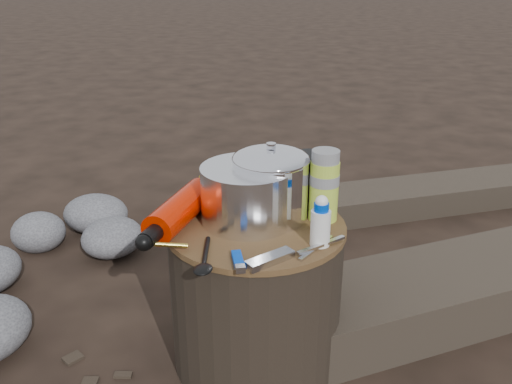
% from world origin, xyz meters
% --- Properties ---
extents(ground, '(60.00, 60.00, 0.00)m').
position_xyz_m(ground, '(0.00, 0.00, 0.00)').
color(ground, black).
rests_on(ground, ground).
extents(stump, '(0.43, 0.43, 0.39)m').
position_xyz_m(stump, '(0.00, 0.00, 0.20)').
color(stump, black).
rests_on(stump, ground).
extents(rock_ring, '(0.38, 0.84, 0.17)m').
position_xyz_m(rock_ring, '(-0.80, 0.17, 0.08)').
color(rock_ring, '#56565B').
rests_on(rock_ring, ground).
extents(log_main, '(1.64, 1.32, 0.15)m').
position_xyz_m(log_main, '(0.69, 0.49, 0.08)').
color(log_main, '#332B22').
rests_on(log_main, ground).
extents(log_small, '(1.22, 0.86, 0.11)m').
position_xyz_m(log_small, '(0.41, 1.11, 0.05)').
color(log_small, '#332B22').
rests_on(log_small, ground).
extents(foil_windscreen, '(0.23, 0.23, 0.14)m').
position_xyz_m(foil_windscreen, '(-0.03, 0.02, 0.46)').
color(foil_windscreen, white).
rests_on(foil_windscreen, stump).
extents(camping_pot, '(0.18, 0.18, 0.18)m').
position_xyz_m(camping_pot, '(0.02, 0.05, 0.49)').
color(camping_pot, silver).
rests_on(camping_pot, stump).
extents(fuel_bottle, '(0.09, 0.31, 0.08)m').
position_xyz_m(fuel_bottle, '(-0.18, -0.05, 0.43)').
color(fuel_bottle, red).
rests_on(fuel_bottle, stump).
extents(thermos, '(0.07, 0.07, 0.17)m').
position_xyz_m(thermos, '(0.15, 0.07, 0.48)').
color(thermos, '#B1CF3B').
rests_on(thermos, stump).
extents(travel_mug, '(0.09, 0.09, 0.13)m').
position_xyz_m(travel_mug, '(0.10, 0.15, 0.46)').
color(travel_mug, black).
rests_on(travel_mug, stump).
extents(stuff_sack, '(0.14, 0.12, 0.10)m').
position_xyz_m(stuff_sack, '(-0.12, 0.14, 0.44)').
color(stuff_sack, '#BBA209').
rests_on(stuff_sack, stump).
extents(food_pouch, '(0.10, 0.04, 0.13)m').
position_xyz_m(food_pouch, '(-0.02, 0.15, 0.46)').
color(food_pouch, '#14114F').
rests_on(food_pouch, stump).
extents(lighter, '(0.05, 0.08, 0.01)m').
position_xyz_m(lighter, '(0.01, -0.18, 0.40)').
color(lighter, '#0039BC').
rests_on(lighter, stump).
extents(multitool, '(0.09, 0.11, 0.02)m').
position_xyz_m(multitool, '(0.08, -0.17, 0.40)').
color(multitool, silver).
rests_on(multitool, stump).
extents(pot_grabber, '(0.10, 0.13, 0.01)m').
position_xyz_m(pot_grabber, '(0.16, -0.08, 0.40)').
color(pot_grabber, silver).
rests_on(pot_grabber, stump).
extents(spork, '(0.07, 0.16, 0.01)m').
position_xyz_m(spork, '(-0.07, -0.17, 0.40)').
color(spork, black).
rests_on(spork, stump).
extents(squeeze_bottle, '(0.04, 0.04, 0.10)m').
position_xyz_m(squeeze_bottle, '(0.16, -0.06, 0.45)').
color(squeeze_bottle, white).
rests_on(squeeze_bottle, stump).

